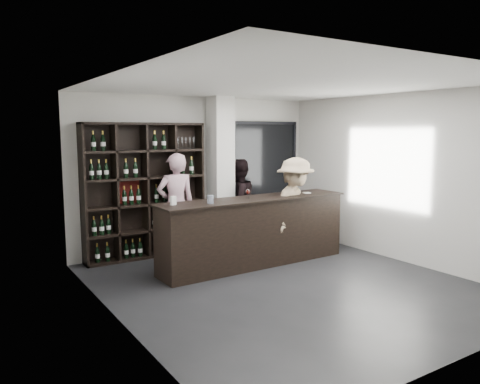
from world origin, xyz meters
TOP-DOWN VIEW (x-y plane):
  - floor at (0.00, 0.00)m, footprint 5.00×5.50m
  - wine_shelf at (-1.15, 2.57)m, footprint 2.20×0.35m
  - structural_column at (0.35, 2.47)m, footprint 0.40×0.40m
  - glass_panel at (1.55, 2.69)m, footprint 1.60×0.08m
  - tasting_counter at (0.20, 1.10)m, footprint 3.47×0.72m
  - taster_pink at (-0.69, 2.29)m, footprint 0.75×0.56m
  - taster_black at (0.70, 2.40)m, footprint 0.96×0.83m
  - customer at (1.03, 1.05)m, footprint 1.33×1.05m
  - wine_glass at (0.08, 1.13)m, footprint 0.09×0.09m
  - spit_cup at (-0.72, 0.97)m, footprint 0.11×0.11m
  - napkin_stack at (1.32, 1.08)m, footprint 0.13×0.13m
  - card_stand at (-1.26, 1.15)m, footprint 0.10×0.06m

SIDE VIEW (x-z plane):
  - floor at x=0.00m, z-range -0.01..0.00m
  - tasting_counter at x=0.20m, z-range 0.00..1.15m
  - taster_black at x=0.70m, z-range 0.00..1.71m
  - customer at x=1.03m, z-range 0.00..1.80m
  - taster_pink at x=-0.69m, z-range 0.00..1.87m
  - napkin_stack at x=1.32m, z-range 1.14..1.16m
  - wine_shelf at x=-1.15m, z-range 0.00..2.40m
  - spit_cup at x=-0.72m, z-range 1.14..1.27m
  - card_stand at x=-1.26m, z-range 1.14..1.28m
  - wine_glass at x=0.08m, z-range 1.14..1.32m
  - glass_panel at x=1.55m, z-range 0.35..2.45m
  - structural_column at x=0.35m, z-range 0.00..2.90m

